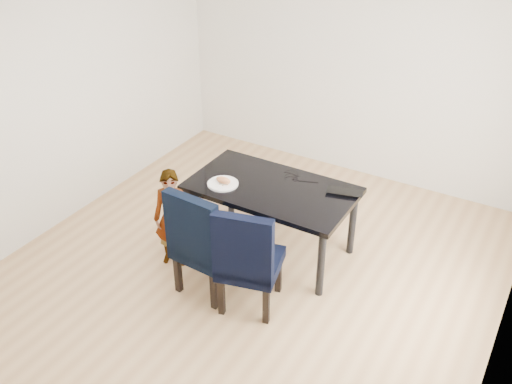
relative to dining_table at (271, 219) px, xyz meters
The scene contains 11 objects.
floor 0.63m from the dining_table, 90.00° to the right, with size 4.50×5.00×0.01m, color tan.
wall_back 2.23m from the dining_table, 90.00° to the left, with size 4.50×0.01×2.70m, color silver.
wall_left 2.51m from the dining_table, 167.50° to the right, with size 0.01×5.00×2.70m, color white.
dining_table is the anchor object (origin of this frame).
chair_left 0.83m from the dining_table, 105.03° to the right, with size 0.53×0.55×1.10m, color black.
chair_right 0.83m from the dining_table, 73.81° to the right, with size 0.51×0.53×1.07m, color black.
child 0.98m from the dining_table, 137.88° to the right, with size 0.37×0.25×1.02m, color orange.
plate 0.61m from the dining_table, 154.92° to the right, with size 0.30×0.30×0.02m, color white.
sandwich 0.63m from the dining_table, 155.29° to the right, with size 0.16×0.07×0.06m, color #CA7A48.
laptop 0.80m from the dining_table, 24.35° to the left, with size 0.35×0.22×0.03m, color black.
cable_tangle 0.45m from the dining_table, 70.77° to the left, with size 0.13×0.13×0.01m, color black.
Camera 1 is at (2.26, -3.64, 3.58)m, focal length 40.00 mm.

